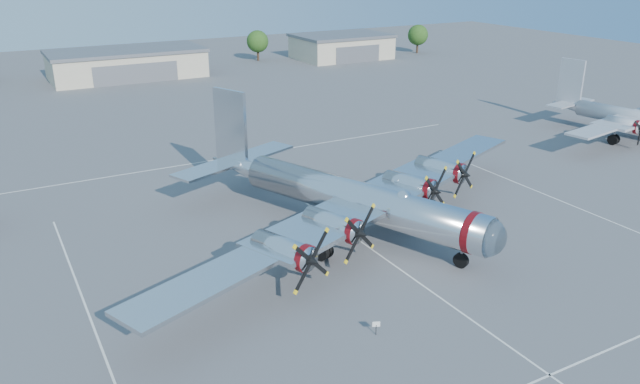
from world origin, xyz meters
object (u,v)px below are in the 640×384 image
tree_east (258,41)px  twin_engine_east (621,136)px  hangar_center (127,63)px  tree_far_east (418,35)px  info_placard (376,325)px  main_bomber_b29 (344,229)px  hangar_east (341,46)px

tree_east → twin_engine_east: (17.24, -79.43, -4.22)m
hangar_center → tree_east: tree_east is taller
tree_east → tree_far_east: bearing=-11.9°
info_placard → main_bomber_b29: bearing=89.7°
hangar_center → hangar_east: same height
twin_engine_east → info_placard: twin_engine_east is taller
tree_east → info_placard: bearing=-109.7°
tree_east → twin_engine_east: bearing=-77.8°
hangar_center → info_placard: size_ratio=30.13×
hangar_center → twin_engine_east: size_ratio=1.00×
tree_east → main_bomber_b29: size_ratio=0.14×
hangar_east → main_bomber_b29: (-47.93, -80.99, -2.71)m
tree_far_east → info_placard: size_ratio=7.00×
info_placard → hangar_east: bearing=84.0°
tree_east → hangar_east: bearing=-18.5°
hangar_center → tree_east: 30.64m
main_bomber_b29 → twin_engine_east: bearing=-12.9°
hangar_center → main_bomber_b29: hangar_center is taller
hangar_east → twin_engine_east: hangar_east is taller
hangar_east → main_bomber_b29: bearing=-120.6°
hangar_center → info_placard: bearing=-93.9°
hangar_center → tree_east: bearing=11.4°
hangar_center → twin_engine_east: hangar_center is taller
hangar_center → info_placard: (-6.46, -95.73, -2.04)m
twin_engine_east → hangar_east: bearing=79.8°
hangar_east → info_placard: bearing=-119.6°
main_bomber_b29 → hangar_center: bearing=68.0°
hangar_east → twin_engine_east: (-0.76, -73.39, -2.71)m
hangar_east → info_placard: hangar_east is taller
hangar_east → hangar_center: bearing=-180.0°
twin_engine_east → info_placard: size_ratio=30.11×
hangar_east → tree_far_east: (20.00, -1.96, 1.51)m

